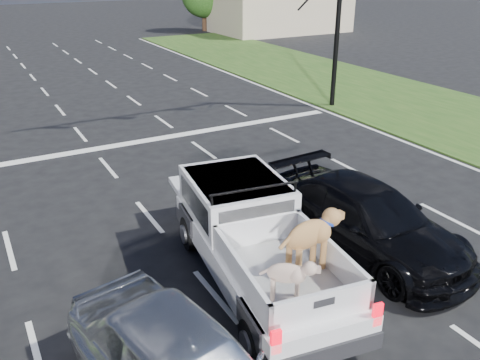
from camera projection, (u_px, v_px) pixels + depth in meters
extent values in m
plane|color=black|center=(286.00, 273.00, 11.23)|extent=(160.00, 160.00, 0.00)
cube|color=silver|center=(0.00, 216.00, 13.70)|extent=(0.12, 60.00, 0.01)
cube|color=silver|center=(127.00, 189.00, 15.25)|extent=(0.12, 60.00, 0.01)
cube|color=silver|center=(229.00, 168.00, 16.81)|extent=(0.12, 60.00, 0.01)
cube|color=silver|center=(315.00, 150.00, 18.36)|extent=(0.12, 60.00, 0.01)
cube|color=silver|center=(388.00, 135.00, 19.94)|extent=(0.15, 60.00, 0.01)
cube|color=silver|center=(139.00, 142.00, 19.24)|extent=(17.00, 0.45, 0.01)
cube|color=#204415|center=(460.00, 120.00, 21.80)|extent=(8.00, 60.00, 0.06)
cylinder|color=black|center=(337.00, 29.00, 22.51)|extent=(0.22, 0.22, 7.00)
cube|color=tan|center=(280.00, 12.00, 47.53)|extent=(12.00, 7.00, 3.60)
cylinder|color=#332114|center=(204.00, 19.00, 48.36)|extent=(0.44, 0.44, 2.16)
cylinder|color=#332114|center=(275.00, 15.00, 51.91)|extent=(0.44, 0.44, 2.16)
cylinder|color=#332114|center=(322.00, 12.00, 54.58)|extent=(0.44, 0.44, 2.16)
cylinder|color=black|center=(255.00, 341.00, 8.62)|extent=(0.41, 0.85, 0.82)
cylinder|color=black|center=(350.00, 316.00, 9.23)|extent=(0.41, 0.85, 0.82)
cylinder|color=black|center=(191.00, 233.00, 12.02)|extent=(0.41, 0.85, 0.82)
cylinder|color=black|center=(263.00, 220.00, 12.63)|extent=(0.41, 0.85, 0.82)
cube|color=silver|center=(259.00, 256.00, 10.55)|extent=(2.82, 5.92, 0.56)
cube|color=silver|center=(236.00, 197.00, 11.40)|extent=(2.30, 2.72, 0.92)
cube|color=black|center=(257.00, 220.00, 10.34)|extent=(1.65, 0.27, 0.67)
cylinder|color=black|center=(255.00, 189.00, 10.21)|extent=(1.92, 0.32, 0.05)
cube|color=black|center=(286.00, 278.00, 9.37)|extent=(2.28, 2.98, 0.06)
cube|color=silver|center=(240.00, 274.00, 8.95)|extent=(0.47, 2.72, 0.56)
cube|color=silver|center=(330.00, 254.00, 9.54)|extent=(0.47, 2.72, 0.56)
cube|color=silver|center=(322.00, 307.00, 8.11)|extent=(1.90, 0.35, 0.56)
cube|color=red|center=(276.00, 342.00, 7.72)|extent=(0.18, 0.09, 0.43)
cube|color=red|center=(377.00, 315.00, 8.31)|extent=(0.18, 0.09, 0.43)
cube|color=black|center=(324.00, 350.00, 8.28)|extent=(2.09, 0.61, 0.32)
imported|color=black|center=(367.00, 219.00, 11.84)|extent=(2.55, 5.56, 1.58)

